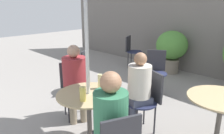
% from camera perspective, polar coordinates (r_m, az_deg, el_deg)
% --- Properties ---
extents(storefront_wall, '(10.00, 0.06, 3.00)m').
position_cam_1_polar(storefront_wall, '(5.66, 25.08, 12.42)').
color(storefront_wall, slate).
rests_on(storefront_wall, ground_plane).
extents(cafe_table_near, '(0.78, 0.78, 0.71)m').
position_cam_1_polar(cafe_table_near, '(2.74, -6.06, -9.69)').
color(cafe_table_near, '#514C47').
rests_on(cafe_table_near, ground_plane).
extents(cafe_table_far, '(0.79, 0.79, 0.71)m').
position_cam_1_polar(cafe_table_far, '(2.92, 26.50, -9.67)').
color(cafe_table_far, '#514C47').
rests_on(cafe_table_far, ground_plane).
extents(bistro_chair_1, '(0.46, 0.48, 0.87)m').
position_cam_1_polar(bistro_chair_1, '(3.07, 9.25, -7.49)').
color(bistro_chair_1, '#232847').
rests_on(bistro_chair_1, ground_plane).
extents(bistro_chair_2, '(0.48, 0.46, 0.87)m').
position_cam_1_polar(bistro_chair_2, '(3.50, -10.09, -4.45)').
color(bistro_chair_2, '#232847').
rests_on(bistro_chair_2, ground_plane).
extents(bistro_chair_3, '(0.49, 0.49, 0.87)m').
position_cam_1_polar(bistro_chair_3, '(4.35, 11.39, -0.28)').
color(bistro_chair_3, '#232847').
rests_on(bistro_chair_3, ground_plane).
extents(bistro_chair_4, '(0.49, 0.48, 0.87)m').
position_cam_1_polar(bistro_chair_4, '(4.39, -8.18, 0.02)').
color(bistro_chair_4, '#232847').
rests_on(bistro_chair_4, ground_plane).
extents(bistro_chair_5, '(0.48, 0.47, 0.87)m').
position_cam_1_polar(bistro_chair_5, '(6.10, 5.09, 4.82)').
color(bistro_chair_5, '#232847').
rests_on(bistro_chair_5, ground_plane).
extents(seated_person_0, '(0.39, 0.37, 1.19)m').
position_cam_1_polar(seated_person_0, '(2.09, -0.48, -13.73)').
color(seated_person_0, '#2D2D33').
rests_on(seated_person_0, ground_plane).
extents(seated_person_1, '(0.35, 0.37, 1.15)m').
position_cam_1_polar(seated_person_1, '(2.93, 6.91, -5.04)').
color(seated_person_1, '#42475B').
rests_on(seated_person_1, ground_plane).
extents(seated_person_2, '(0.42, 0.40, 1.18)m').
position_cam_1_polar(seated_person_2, '(3.30, -9.64, -2.55)').
color(seated_person_2, gray).
rests_on(seated_person_2, ground_plane).
extents(beer_glass_0, '(0.06, 0.06, 0.19)m').
position_cam_1_polar(beer_glass_0, '(2.77, -3.14, -3.79)').
color(beer_glass_0, beige).
rests_on(beer_glass_0, cafe_table_near).
extents(beer_glass_1, '(0.07, 0.07, 0.16)m').
position_cam_1_polar(beer_glass_1, '(2.46, -7.64, -7.00)').
color(beer_glass_1, '#DBC65B').
rests_on(beer_glass_1, cafe_table_near).
extents(potted_plant_0, '(0.79, 0.79, 1.08)m').
position_cam_1_polar(potted_plant_0, '(5.75, 15.31, 4.89)').
color(potted_plant_0, slate).
rests_on(potted_plant_0, ground_plane).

